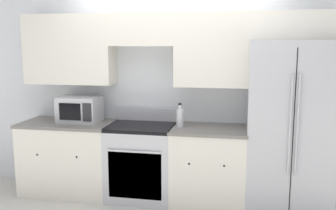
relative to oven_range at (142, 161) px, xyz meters
name	(u,v)px	position (x,y,z in m)	size (l,w,h in m)	color
ground_plane	(163,210)	(0.32, -0.31, -0.45)	(12.00, 12.00, 0.00)	beige
wall_back	(174,72)	(0.34, 0.27, 1.05)	(8.00, 0.39, 2.60)	silver
lower_cabinets_left	(69,157)	(-0.93, 0.00, 0.00)	(1.12, 0.64, 0.90)	silver
lower_cabinets_right	(209,166)	(0.80, 0.00, 0.00)	(0.86, 0.64, 0.90)	silver
oven_range	(142,161)	(0.00, 0.00, 0.00)	(0.77, 0.65, 1.06)	#B7B7BC
refrigerator	(289,126)	(1.67, 0.06, 0.49)	(0.91, 0.78, 1.88)	#B7B7BC
microwave	(80,109)	(-0.79, 0.05, 0.60)	(0.49, 0.37, 0.31)	#B7B7BC
bottle	(180,117)	(0.46, 0.01, 0.55)	(0.08, 0.08, 0.28)	silver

